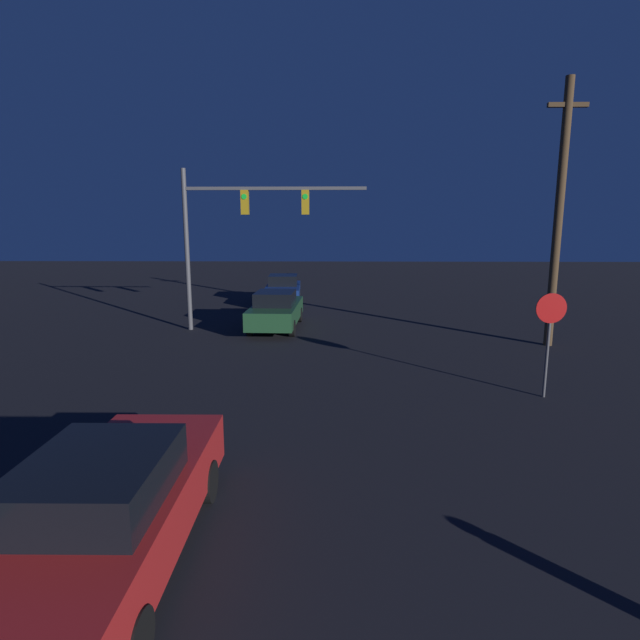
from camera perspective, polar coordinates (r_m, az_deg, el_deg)
car_near at (r=6.63m, az=-23.06°, el=-19.36°), size 1.81×4.68×1.51m
car_mid at (r=19.78m, az=-5.03°, el=1.16°), size 1.88×4.71×1.51m
car_far at (r=26.22m, az=-4.23°, el=3.48°), size 1.93×4.73×1.51m
traffic_signal_mast at (r=19.50m, az=-9.72°, el=11.03°), size 6.93×0.30×6.14m
stop_sign at (r=12.70m, az=24.76°, el=-0.58°), size 0.70×0.07×2.49m
utility_pole at (r=18.35m, az=25.62°, el=10.97°), size 1.26×0.28×8.61m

